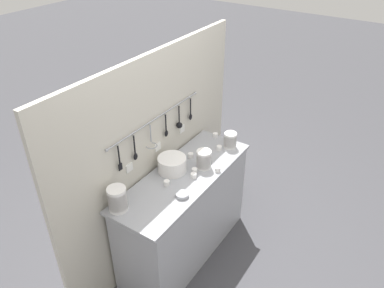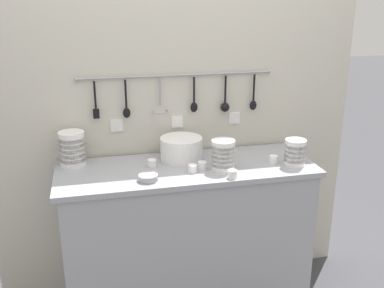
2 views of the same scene
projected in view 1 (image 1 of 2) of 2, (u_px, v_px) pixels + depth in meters
The scene contains 15 objects.
ground_plane at pixel (185, 249), 3.67m from camera, with size 20.00×20.00×0.00m, color #424247.
counter at pixel (184, 215), 3.42m from camera, with size 1.45×0.52×0.92m.
back_wall at pixel (156, 159), 3.29m from camera, with size 2.25×0.11×1.93m.
bowl_stack_tall_left at pixel (117, 199), 2.76m from camera, with size 0.14×0.14×0.20m.
bowl_stack_back_corner at pixel (230, 140), 3.50m from camera, with size 0.12×0.12×0.15m.
bowl_stack_short_front at pixel (204, 159), 3.22m from camera, with size 0.13×0.13×0.17m.
plate_stack at pixel (172, 164), 3.19m from camera, with size 0.25×0.25×0.13m.
steel_mixing_bowl at pixel (182, 195), 2.93m from camera, with size 0.10×0.10×0.03m.
cup_front_left at pixel (191, 155), 3.38m from camera, with size 0.05×0.05×0.04m.
cup_edge_far at pixel (194, 171), 3.19m from camera, with size 0.05×0.05×0.04m.
cup_back_left at pixel (218, 169), 3.20m from camera, with size 0.05×0.05×0.04m.
cup_mid_row at pixel (219, 148), 3.48m from camera, with size 0.05×0.05×0.04m.
cup_front_right at pixel (215, 135), 3.68m from camera, with size 0.05×0.05×0.04m.
cup_beside_plates at pixel (194, 176), 3.13m from camera, with size 0.05×0.05×0.04m.
cup_by_caddy at pixel (167, 183), 3.05m from camera, with size 0.05×0.05×0.04m.
Camera 1 is at (-2.07, -1.46, 2.85)m, focal length 35.00 mm.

